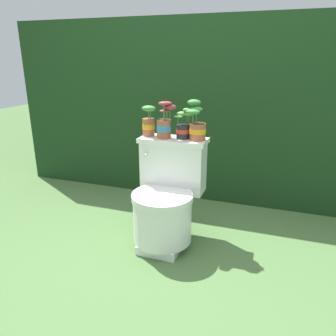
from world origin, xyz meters
TOP-DOWN VIEW (x-y plane):
  - ground_plane at (0.00, 0.00)m, footprint 12.00×12.00m
  - hedge_backdrop at (0.00, 1.29)m, footprint 3.64×0.90m
  - toilet at (-0.08, 0.07)m, footprint 0.46×0.52m
  - potted_plant_left at (-0.26, 0.22)m, footprint 0.10×0.10m
  - potted_plant_midleft at (-0.14, 0.19)m, footprint 0.13×0.11m
  - potted_plant_middle at (-0.02, 0.23)m, footprint 0.12×0.09m
  - potted_plant_midright at (0.07, 0.21)m, footprint 0.13×0.11m

SIDE VIEW (x-z plane):
  - ground_plane at x=0.00m, z-range 0.00..0.00m
  - toilet at x=-0.08m, z-range -0.04..0.66m
  - hedge_backdrop at x=0.00m, z-range 0.00..1.53m
  - potted_plant_middle at x=-0.02m, z-range 0.67..0.87m
  - potted_plant_left at x=-0.26m, z-range 0.69..0.90m
  - potted_plant_midright at x=0.07m, z-range 0.67..0.93m
  - potted_plant_midleft at x=-0.14m, z-range 0.67..0.92m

